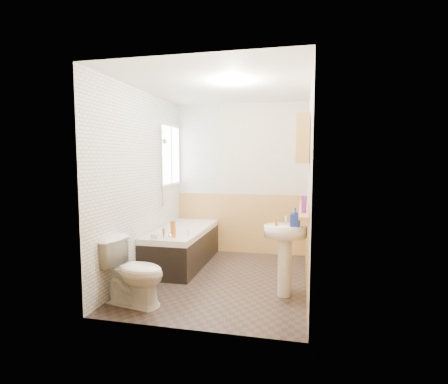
{
  "coord_description": "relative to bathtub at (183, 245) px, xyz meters",
  "views": [
    {
      "loc": [
        1.02,
        -4.37,
        1.59
      ],
      "look_at": [
        0.0,
        0.15,
        1.15
      ],
      "focal_mm": 28.0,
      "sensor_mm": 36.0,
      "label": 1
    }
  ],
  "objects": [
    {
      "name": "soap_bottle",
      "position": [
        1.68,
        -0.96,
        0.59
      ],
      "size": [
        0.14,
        0.23,
        0.1
      ],
      "primitive_type": "imported",
      "rotation": [
        0.0,
        0.0,
        -0.22
      ],
      "color": "#19339E",
      "rests_on": "sink"
    },
    {
      "name": "wainscot_right",
      "position": [
        1.82,
        -0.54,
        0.21
      ],
      "size": [
        0.01,
        2.8,
        1.0
      ],
      "primitive_type": "cube",
      "color": "tan",
      "rests_on": "wall_right"
    },
    {
      "name": "wall_back",
      "position": [
        0.73,
        0.87,
        0.96
      ],
      "size": [
        2.2,
        0.02,
        2.5
      ],
      "primitive_type": "cube",
      "color": "beige",
      "rests_on": "ground"
    },
    {
      "name": "medicine_cabinet",
      "position": [
        1.74,
        -0.58,
        1.54
      ],
      "size": [
        0.16,
        0.63,
        0.57
      ],
      "color": "tan",
      "rests_on": "wall_right"
    },
    {
      "name": "clear_bottle",
      "position": [
        1.47,
        -0.97,
        0.59
      ],
      "size": [
        0.04,
        0.04,
        0.09
      ],
      "primitive_type": "cylinder",
      "rotation": [
        0.0,
        0.0,
        -0.27
      ],
      "color": "orange",
      "rests_on": "sink"
    },
    {
      "name": "green_bottle",
      "position": [
        1.77,
        -1.05,
        0.85
      ],
      "size": [
        0.06,
        0.06,
        0.23
      ],
      "primitive_type": "cone",
      "rotation": [
        0.0,
        0.0,
        0.31
      ],
      "color": "silver",
      "rests_on": "pine_shelf"
    },
    {
      "name": "shower_riser",
      "position": [
        -0.31,
        0.01,
        1.27
      ],
      "size": [
        0.1,
        0.08,
        1.19
      ],
      "color": "silver",
      "rests_on": "wall_left"
    },
    {
      "name": "ceiling",
      "position": [
        0.73,
        -0.54,
        2.21
      ],
      "size": [
        2.8,
        2.8,
        0.0
      ],
      "primitive_type": "plane",
      "rotation": [
        3.14,
        0.0,
        0.0
      ],
      "color": "white",
      "rests_on": "ground"
    },
    {
      "name": "sink",
      "position": [
        1.57,
        -0.91,
        0.31
      ],
      "size": [
        0.49,
        0.39,
        0.94
      ],
      "rotation": [
        0.0,
        0.0,
        0.12
      ],
      "color": "white",
      "rests_on": "floor"
    },
    {
      "name": "tile_return_back",
      "position": [
        0.01,
        0.85,
        1.46
      ],
      "size": [
        0.75,
        0.01,
        1.5
      ],
      "primitive_type": "cube",
      "color": "white",
      "rests_on": "wall_back"
    },
    {
      "name": "cream_jar",
      "position": [
        -0.14,
        -0.71,
        0.29
      ],
      "size": [
        0.12,
        0.12,
        0.06
      ],
      "primitive_type": "cylinder",
      "rotation": [
        0.0,
        0.0,
        0.39
      ],
      "color": "silver",
      "rests_on": "bathtub"
    },
    {
      "name": "wall_left",
      "position": [
        -0.38,
        -0.54,
        0.96
      ],
      "size": [
        0.02,
        2.8,
        2.5
      ],
      "primitive_type": "cube",
      "color": "beige",
      "rests_on": "ground"
    },
    {
      "name": "wall_front",
      "position": [
        0.73,
        -1.95,
        0.96
      ],
      "size": [
        2.2,
        0.02,
        2.5
      ],
      "primitive_type": "cube",
      "color": "beige",
      "rests_on": "ground"
    },
    {
      "name": "bathtub",
      "position": [
        0.0,
        0.0,
        0.0
      ],
      "size": [
        0.7,
        1.67,
        0.69
      ],
      "color": "black",
      "rests_on": "floor"
    },
    {
      "name": "floor",
      "position": [
        0.73,
        -0.54,
        -0.29
      ],
      "size": [
        2.8,
        2.8,
        0.0
      ],
      "primitive_type": "plane",
      "color": "#2D2320",
      "rests_on": "ground"
    },
    {
      "name": "toilet",
      "position": [
        -0.03,
        -1.52,
        0.07
      ],
      "size": [
        0.8,
        0.54,
        0.72
      ],
      "primitive_type": "imported",
      "rotation": [
        0.0,
        0.0,
        1.39
      ],
      "color": "white",
      "rests_on": "floor"
    },
    {
      "name": "window",
      "position": [
        -0.33,
        0.41,
        1.36
      ],
      "size": [
        0.03,
        0.79,
        0.99
      ],
      "color": "white",
      "rests_on": "wall_left"
    },
    {
      "name": "wainscot_front",
      "position": [
        0.73,
        -1.93,
        0.21
      ],
      "size": [
        2.2,
        0.01,
        1.0
      ],
      "primitive_type": "cube",
      "color": "tan",
      "rests_on": "wall_front"
    },
    {
      "name": "wainscot_back",
      "position": [
        0.73,
        0.85,
        0.21
      ],
      "size": [
        2.2,
        0.01,
        1.0
      ],
      "primitive_type": "cube",
      "color": "tan",
      "rests_on": "wall_back"
    },
    {
      "name": "pine_shelf",
      "position": [
        1.77,
        -0.73,
        0.72
      ],
      "size": [
        0.1,
        1.48,
        0.03
      ],
      "primitive_type": "cube",
      "color": "tan",
      "rests_on": "wall_right"
    },
    {
      "name": "black_jar",
      "position": [
        1.77,
        -0.21,
        0.76
      ],
      "size": [
        0.08,
        0.08,
        0.04
      ],
      "primitive_type": "cylinder",
      "rotation": [
        0.0,
        0.0,
        -0.36
      ],
      "color": "silver",
      "rests_on": "pine_shelf"
    },
    {
      "name": "blue_gel",
      "position": [
        0.09,
        -0.62,
        0.37
      ],
      "size": [
        0.07,
        0.05,
        0.22
      ],
      "primitive_type": "cube",
      "rotation": [
        0.0,
        0.0,
        -0.25
      ],
      "color": "orange",
      "rests_on": "bathtub"
    },
    {
      "name": "foam_can",
      "position": [
        1.77,
        -1.18,
        0.83
      ],
      "size": [
        0.07,
        0.07,
        0.18
      ],
      "primitive_type": "cylinder",
      "rotation": [
        0.0,
        0.0,
        -0.21
      ],
      "color": "purple",
      "rests_on": "pine_shelf"
    },
    {
      "name": "orange_bottle",
      "position": [
        0.25,
        -0.49,
        0.3
      ],
      "size": [
        0.03,
        0.03,
        0.08
      ],
      "primitive_type": "cylinder",
      "rotation": [
        0.0,
        0.0,
        -0.34
      ],
      "color": "silver",
      "rests_on": "bathtub"
    },
    {
      "name": "tile_cladding_left",
      "position": [
        -0.36,
        -0.54,
        0.96
      ],
      "size": [
        0.01,
        2.8,
        2.5
      ],
      "primitive_type": "cube",
      "color": "white",
      "rests_on": "wall_left"
    },
    {
      "name": "wall_right",
      "position": [
        1.84,
        -0.54,
        0.96
      ],
      "size": [
        0.02,
        2.8,
        2.5
      ],
      "primitive_type": "cube",
      "color": "beige",
      "rests_on": "ground"
    }
  ]
}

